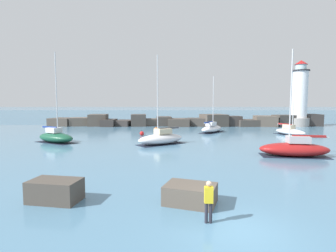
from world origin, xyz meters
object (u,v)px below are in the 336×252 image
object	(u,v)px
mooring_buoy_orange_near	(142,133)
mooring_buoy_far_side	(156,130)
lighthouse	(300,98)
sailboat_moored_0	(56,137)
sailboat_moored_2	(161,138)
sailboat_moored_3	(290,131)
sailboat_moored_1	(294,148)
sailboat_moored_4	(212,128)
person_on_rocks	(209,199)

from	to	relation	value
mooring_buoy_orange_near	mooring_buoy_far_side	world-z (taller)	mooring_buoy_far_side
lighthouse	mooring_buoy_far_side	xyz separation A→B (m)	(-30.06, -11.33, -5.67)
sailboat_moored_0	mooring_buoy_far_side	size ratio (longest dim) A/B	11.32
mooring_buoy_far_side	sailboat_moored_2	bearing A→B (deg)	-84.51
mooring_buoy_orange_near	sailboat_moored_3	bearing A→B (deg)	2.21
sailboat_moored_1	mooring_buoy_orange_near	xyz separation A→B (m)	(-16.07, 15.46, -0.41)
sailboat_moored_0	sailboat_moored_3	xyz separation A→B (m)	(33.32, 8.00, -0.15)
sailboat_moored_4	mooring_buoy_far_side	bearing A→B (deg)	176.68
sailboat_moored_2	lighthouse	bearing A→B (deg)	40.62
sailboat_moored_0	sailboat_moored_4	bearing A→B (deg)	28.19
sailboat_moored_0	mooring_buoy_far_side	xyz separation A→B (m)	(12.15, 12.15, -0.34)
lighthouse	sailboat_moored_0	world-z (taller)	lighthouse
sailboat_moored_3	mooring_buoy_orange_near	xyz separation A→B (m)	(-23.13, -0.89, -0.26)
sailboat_moored_1	person_on_rocks	world-z (taller)	sailboat_moored_1
mooring_buoy_far_side	sailboat_moored_1	bearing A→B (deg)	-55.45
lighthouse	sailboat_moored_4	xyz separation A→B (m)	(-20.57, -11.88, -5.39)
sailboat_moored_2	mooring_buoy_orange_near	distance (m)	8.93
sailboat_moored_3	mooring_buoy_orange_near	distance (m)	23.14
lighthouse	mooring_buoy_orange_near	bearing A→B (deg)	-152.92
sailboat_moored_3	lighthouse	bearing A→B (deg)	60.14
sailboat_moored_3	mooring_buoy_far_side	distance (m)	21.57
sailboat_moored_2	sailboat_moored_3	distance (m)	21.91
sailboat_moored_1	mooring_buoy_orange_near	size ratio (longest dim) A/B	11.55
mooring_buoy_far_side	person_on_rocks	size ratio (longest dim) A/B	0.55
mooring_buoy_far_side	mooring_buoy_orange_near	bearing A→B (deg)	-111.20
lighthouse	sailboat_moored_1	xyz separation A→B (m)	(-15.94, -31.82, -5.33)
sailboat_moored_4	lighthouse	bearing A→B (deg)	30.00
lighthouse	sailboat_moored_3	world-z (taller)	lighthouse
sailboat_moored_2	mooring_buoy_far_side	distance (m)	13.42
mooring_buoy_orange_near	sailboat_moored_0	bearing A→B (deg)	-145.12
sailboat_moored_1	person_on_rocks	xyz separation A→B (m)	(-10.14, -13.85, 0.28)
lighthouse	person_on_rocks	size ratio (longest dim) A/B	7.73
lighthouse	sailboat_moored_4	distance (m)	24.36
lighthouse	sailboat_moored_2	world-z (taller)	lighthouse
sailboat_moored_0	person_on_rocks	size ratio (longest dim) A/B	6.22
sailboat_moored_2	mooring_buoy_far_side	bearing A→B (deg)	95.49
sailboat_moored_2	sailboat_moored_0	bearing A→B (deg)	174.88
sailboat_moored_0	sailboat_moored_2	bearing A→B (deg)	-5.12
mooring_buoy_orange_near	person_on_rocks	size ratio (longest dim) A/B	0.48
mooring_buoy_far_side	person_on_rocks	distance (m)	34.59
sailboat_moored_1	lighthouse	bearing A→B (deg)	63.40
person_on_rocks	mooring_buoy_orange_near	bearing A→B (deg)	101.43
sailboat_moored_0	person_on_rocks	distance (m)	27.44
sailboat_moored_0	sailboat_moored_1	distance (m)	27.56
sailboat_moored_4	mooring_buoy_orange_near	size ratio (longest dim) A/B	11.02
lighthouse	person_on_rocks	bearing A→B (deg)	-119.73
sailboat_moored_3	person_on_rocks	bearing A→B (deg)	-119.66
sailboat_moored_1	sailboat_moored_2	world-z (taller)	sailboat_moored_2
sailboat_moored_0	sailboat_moored_2	xyz separation A→B (m)	(13.44, -1.20, -0.01)
sailboat_moored_0	person_on_rocks	xyz separation A→B (m)	(16.12, -22.20, 0.28)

